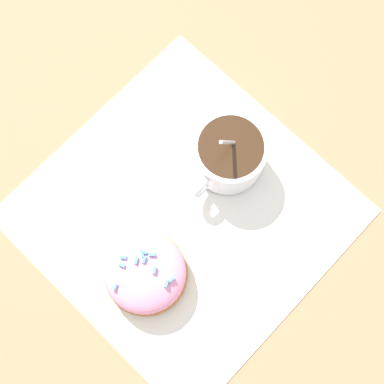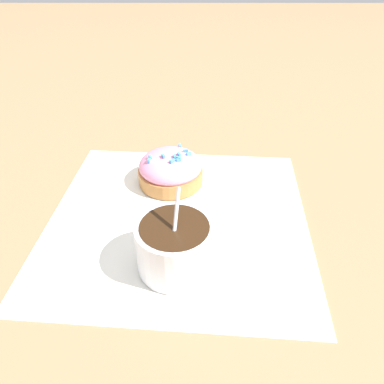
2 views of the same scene
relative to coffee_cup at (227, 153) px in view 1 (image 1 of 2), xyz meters
The scene contains 4 objects.
ground_plane 0.09m from the coffee_cup, ahead, with size 3.00×3.00×0.00m, color #93704C.
paper_napkin 0.09m from the coffee_cup, ahead, with size 0.35×0.35×0.00m.
coffee_cup is the anchor object (origin of this frame).
frosted_pastry 0.16m from the coffee_cup, ahead, with size 0.09×0.09×0.05m.
Camera 1 is at (0.09, 0.08, 0.61)m, focal length 50.00 mm.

